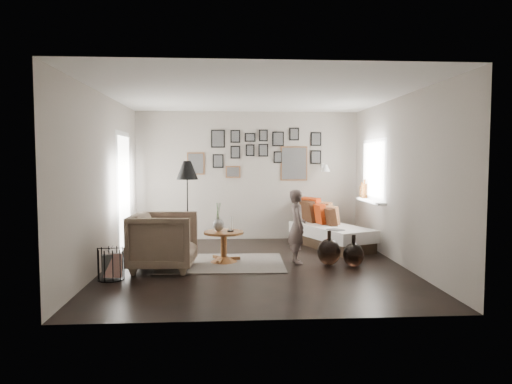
{
  "coord_description": "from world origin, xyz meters",
  "views": [
    {
      "loc": [
        -0.42,
        -6.9,
        1.62
      ],
      "look_at": [
        0.05,
        0.5,
        1.1
      ],
      "focal_mm": 32.0,
      "sensor_mm": 36.0,
      "label": 1
    }
  ],
  "objects": [
    {
      "name": "door_left",
      "position": [
        -2.23,
        1.2,
        1.05
      ],
      "size": [
        0.0,
        2.14,
        2.14
      ],
      "color": "white",
      "rests_on": "wall_left"
    },
    {
      "name": "armchair",
      "position": [
        -1.36,
        -0.15,
        0.42
      ],
      "size": [
        0.98,
        0.95,
        0.85
      ],
      "primitive_type": "imported",
      "rotation": [
        0.0,
        0.0,
        1.52
      ],
      "color": "#705D4B",
      "rests_on": "ground"
    },
    {
      "name": "vase",
      "position": [
        -0.56,
        0.28,
        0.63
      ],
      "size": [
        0.18,
        0.18,
        0.45
      ],
      "color": "black",
      "rests_on": "pedestal_table"
    },
    {
      "name": "wall_right",
      "position": [
        2.25,
        0.0,
        1.3
      ],
      "size": [
        0.0,
        4.8,
        4.8
      ],
      "primitive_type": "plane",
      "rotation": [
        1.57,
        0.0,
        -1.57
      ],
      "color": "#A49B8F",
      "rests_on": "ground"
    },
    {
      "name": "wall_sconce",
      "position": [
        1.55,
        2.13,
        1.46
      ],
      "size": [
        0.18,
        0.36,
        0.16
      ],
      "color": "white",
      "rests_on": "wall_back"
    },
    {
      "name": "wall_front",
      "position": [
        0.0,
        -2.4,
        1.3
      ],
      "size": [
        4.5,
        0.0,
        4.5
      ],
      "primitive_type": "plane",
      "rotation": [
        -1.57,
        0.0,
        0.0
      ],
      "color": "#A49B8F",
      "rests_on": "ground"
    },
    {
      "name": "pedestal_table",
      "position": [
        -0.48,
        0.26,
        0.23
      ],
      "size": [
        0.63,
        0.63,
        0.49
      ],
      "rotation": [
        0.0,
        0.0,
        -0.09
      ],
      "color": "brown",
      "rests_on": "ground"
    },
    {
      "name": "magazine_on_daybed",
      "position": [
        1.46,
        0.84,
        0.41
      ],
      "size": [
        0.31,
        0.33,
        0.01
      ],
      "primitive_type": "cube",
      "rotation": [
        0.0,
        0.0,
        0.57
      ],
      "color": "black",
      "rests_on": "daybed"
    },
    {
      "name": "window_right",
      "position": [
        2.18,
        1.34,
        0.93
      ],
      "size": [
        0.15,
        1.32,
        1.3
      ],
      "color": "white",
      "rests_on": "wall_right"
    },
    {
      "name": "wall_left",
      "position": [
        -2.25,
        0.0,
        1.3
      ],
      "size": [
        0.0,
        4.8,
        4.8
      ],
      "primitive_type": "plane",
      "rotation": [
        1.57,
        0.0,
        1.57
      ],
      "color": "#A49B8F",
      "rests_on": "ground"
    },
    {
      "name": "demijohn_small",
      "position": [
        1.49,
        -0.17,
        0.18
      ],
      "size": [
        0.32,
        0.32,
        0.49
      ],
      "color": "black",
      "rests_on": "ground"
    },
    {
      "name": "wall_back",
      "position": [
        0.0,
        2.4,
        1.3
      ],
      "size": [
        4.5,
        0.0,
        4.5
      ],
      "primitive_type": "plane",
      "rotation": [
        1.57,
        0.0,
        0.0
      ],
      "color": "#A49B8F",
      "rests_on": "ground"
    },
    {
      "name": "gallery_wall",
      "position": [
        0.29,
        2.38,
        1.74
      ],
      "size": [
        2.74,
        0.03,
        1.08
      ],
      "color": "brown",
      "rests_on": "wall_back"
    },
    {
      "name": "ground",
      "position": [
        0.0,
        0.0,
        0.0
      ],
      "size": [
        4.8,
        4.8,
        0.0
      ],
      "primitive_type": "plane",
      "color": "black",
      "rests_on": "ground"
    },
    {
      "name": "daybed",
      "position": [
        1.51,
        1.48,
        0.28
      ],
      "size": [
        1.4,
        1.94,
        0.88
      ],
      "rotation": [
        0.0,
        0.0,
        0.39
      ],
      "color": "black",
      "rests_on": "ground"
    },
    {
      "name": "rug",
      "position": [
        -0.51,
        0.18,
        0.01
      ],
      "size": [
        1.97,
        1.41,
        0.01
      ],
      "primitive_type": "cube",
      "rotation": [
        0.0,
        0.0,
        -0.03
      ],
      "color": "#BEB3A7",
      "rests_on": "ground"
    },
    {
      "name": "ceiling",
      "position": [
        0.0,
        0.0,
        2.6
      ],
      "size": [
        4.8,
        4.8,
        0.0
      ],
      "primitive_type": "plane",
      "rotation": [
        3.14,
        0.0,
        0.0
      ],
      "color": "white",
      "rests_on": "wall_back"
    },
    {
      "name": "demijohn_large",
      "position": [
        1.14,
        -0.05,
        0.21
      ],
      "size": [
        0.36,
        0.36,
        0.54
      ],
      "color": "black",
      "rests_on": "ground"
    },
    {
      "name": "child",
      "position": [
        0.67,
        0.14,
        0.58
      ],
      "size": [
        0.31,
        0.45,
        1.16
      ],
      "primitive_type": "imported",
      "rotation": [
        0.0,
        0.0,
        1.66
      ],
      "color": "#604F4C",
      "rests_on": "ground"
    },
    {
      "name": "magazine_basket",
      "position": [
        -2.0,
        -0.69,
        0.21
      ],
      "size": [
        0.37,
        0.37,
        0.43
      ],
      "rotation": [
        0.0,
        0.0,
        0.07
      ],
      "color": "black",
      "rests_on": "ground"
    },
    {
      "name": "armchair_cushion",
      "position": [
        -1.33,
        -0.1,
        0.48
      ],
      "size": [
        0.42,
        0.43,
        0.17
      ],
      "primitive_type": "cube",
      "rotation": [
        -0.21,
        0.0,
        -0.09
      ],
      "color": "silver",
      "rests_on": "armchair"
    },
    {
      "name": "floor_lamp",
      "position": [
        -1.11,
        1.01,
        1.39
      ],
      "size": [
        0.38,
        0.38,
        1.61
      ],
      "rotation": [
        0.0,
        0.0,
        -0.42
      ],
      "color": "black",
      "rests_on": "ground"
    },
    {
      "name": "candles",
      "position": [
        -0.37,
        0.26,
        0.61
      ],
      "size": [
        0.11,
        0.11,
        0.23
      ],
      "color": "black",
      "rests_on": "pedestal_table"
    }
  ]
}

